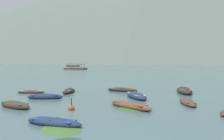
# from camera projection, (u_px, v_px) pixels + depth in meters

# --- Properties ---
(ground_plane) EXTENTS (6000.00, 6000.00, 0.00)m
(ground_plane) POSITION_uv_depth(u_px,v_px,m) (110.00, 62.00, 1506.74)
(ground_plane) COLOR slate
(mountain_1) EXTENTS (1695.86, 1695.86, 430.85)m
(mountain_1) POSITION_uv_depth(u_px,v_px,m) (25.00, 32.00, 1743.72)
(mountain_1) COLOR slate
(mountain_1) RESTS_ON ground
(mountain_2) EXTENTS (2585.32, 2585.32, 595.92)m
(mountain_2) POSITION_uv_depth(u_px,v_px,m) (152.00, 14.00, 1486.80)
(mountain_2) COLOR slate
(mountain_2) RESTS_ON ground
(rowboat_0) EXTENTS (2.24, 4.34, 0.66)m
(rowboat_0) POSITION_uv_depth(u_px,v_px,m) (136.00, 96.00, 22.77)
(rowboat_0) COLOR navy
(rowboat_0) RESTS_ON ground
(rowboat_1) EXTENTS (3.66, 2.33, 0.49)m
(rowboat_1) POSITION_uv_depth(u_px,v_px,m) (54.00, 122.00, 13.12)
(rowboat_1) COLOR navy
(rowboat_1) RESTS_ON ground
(rowboat_2) EXTENTS (3.33, 1.03, 0.59)m
(rowboat_2) POSITION_uv_depth(u_px,v_px,m) (45.00, 97.00, 22.33)
(rowboat_2) COLOR navy
(rowboat_2) RESTS_ON ground
(rowboat_3) EXTENTS (2.15, 4.75, 0.79)m
(rowboat_3) POSITION_uv_depth(u_px,v_px,m) (184.00, 91.00, 26.52)
(rowboat_3) COLOR #2D2826
(rowboat_3) RESTS_ON ground
(rowboat_4) EXTENTS (3.49, 3.96, 0.57)m
(rowboat_4) POSITION_uv_depth(u_px,v_px,m) (130.00, 105.00, 17.93)
(rowboat_4) COLOR brown
(rowboat_4) RESTS_ON ground
(rowboat_5) EXTENTS (3.38, 2.83, 0.62)m
(rowboat_5) POSITION_uv_depth(u_px,v_px,m) (15.00, 105.00, 18.04)
(rowboat_5) COLOR #4C3323
(rowboat_5) RESTS_ON ground
(rowboat_7) EXTENTS (1.31, 3.59, 0.60)m
(rowboat_7) POSITION_uv_depth(u_px,v_px,m) (69.00, 91.00, 26.68)
(rowboat_7) COLOR #2D2826
(rowboat_7) RESTS_ON ground
(rowboat_8) EXTENTS (1.22, 3.57, 0.48)m
(rowboat_8) POSITION_uv_depth(u_px,v_px,m) (188.00, 102.00, 19.51)
(rowboat_8) COLOR brown
(rowboat_8) RESTS_ON ground
(rowboat_10) EXTENTS (3.87, 2.66, 0.55)m
(rowboat_10) POSITION_uv_depth(u_px,v_px,m) (122.00, 90.00, 27.72)
(rowboat_10) COLOR #2D2826
(rowboat_10) RESTS_ON ground
(rowboat_11) EXTENTS (3.12, 1.02, 0.40)m
(rowboat_11) POSITION_uv_depth(u_px,v_px,m) (31.00, 92.00, 26.19)
(rowboat_11) COLOR #4C3323
(rowboat_11) RESTS_ON ground
(ferry_1) EXTENTS (10.20, 6.92, 2.54)m
(ferry_1) POSITION_uv_depth(u_px,v_px,m) (76.00, 68.00, 101.26)
(ferry_1) COLOR brown
(ferry_1) RESTS_ON ground
(ferry_2) EXTENTS (9.12, 5.02, 2.54)m
(ferry_2) POSITION_uv_depth(u_px,v_px,m) (73.00, 66.00, 159.44)
(ferry_2) COLOR brown
(ferry_2) RESTS_ON ground
(mooring_buoy) EXTENTS (0.47, 0.47, 1.00)m
(mooring_buoy) POSITION_uv_depth(u_px,v_px,m) (71.00, 108.00, 17.17)
(mooring_buoy) COLOR #DB4C1E
(mooring_buoy) RESTS_ON ground
(weed_patch_1) EXTENTS (3.34, 3.26, 0.14)m
(weed_patch_1) POSITION_uv_depth(u_px,v_px,m) (135.00, 108.00, 17.70)
(weed_patch_1) COLOR #38662D
(weed_patch_1) RESTS_ON ground
(weed_patch_2) EXTENTS (2.83, 3.17, 0.14)m
(weed_patch_2) POSITION_uv_depth(u_px,v_px,m) (61.00, 129.00, 12.36)
(weed_patch_2) COLOR #477033
(weed_patch_2) RESTS_ON ground
(weed_patch_3) EXTENTS (2.58, 2.63, 0.14)m
(weed_patch_3) POSITION_uv_depth(u_px,v_px,m) (69.00, 92.00, 27.59)
(weed_patch_3) COLOR #477033
(weed_patch_3) RESTS_ON ground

